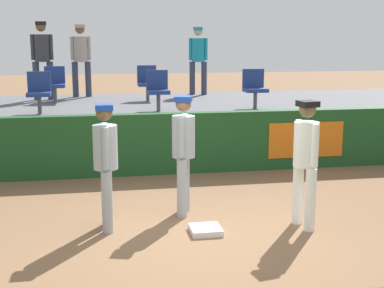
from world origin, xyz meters
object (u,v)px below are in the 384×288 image
object	(u,v)px
seat_front_center	(158,88)
seat_back_center	(147,81)
seat_front_left	(39,90)
spectator_capped	(198,56)
spectator_casual	(42,55)
first_base	(206,230)
seat_back_left	(55,82)
player_fielder_home	(306,155)
player_runner_visitor	(183,147)
seat_front_right	(255,86)
spectator_hooded	(81,55)
player_coach_visitor	(106,158)

from	to	relation	value
seat_front_center	seat_back_center	bearing A→B (deg)	91.22
seat_front_left	spectator_capped	world-z (taller)	spectator_capped
seat_front_left	spectator_casual	world-z (taller)	spectator_casual
first_base	seat_back_left	world-z (taller)	seat_back_left
player_fielder_home	player_runner_visitor	distance (m)	1.73
seat_back_left	spectator_casual	distance (m)	0.95
seat_front_left	seat_back_center	bearing A→B (deg)	37.30
seat_back_center	spectator_casual	size ratio (longest dim) A/B	0.45
seat_front_center	seat_back_left	bearing A→B (deg)	140.72
seat_front_left	seat_front_center	bearing A→B (deg)	-0.01
seat_front_right	spectator_capped	world-z (taller)	spectator_capped
spectator_capped	spectator_casual	xyz separation A→B (m)	(-3.93, -0.46, 0.07)
seat_back_center	spectator_hooded	bearing A→B (deg)	144.25
player_runner_visitor	seat_front_right	size ratio (longest dim) A/B	2.05
spectator_casual	seat_front_left	bearing A→B (deg)	86.72
seat_front_right	player_fielder_home	bearing A→B (deg)	-98.41
seat_front_right	spectator_hooded	xyz separation A→B (m)	(-3.69, 2.92, 0.58)
player_fielder_home	seat_back_left	distance (m)	7.43
spectator_casual	seat_front_center	bearing A→B (deg)	129.87
player_coach_visitor	seat_front_left	xyz separation A→B (m)	(-1.19, 4.29, 0.49)
player_coach_visitor	spectator_capped	world-z (taller)	spectator_capped
first_base	seat_front_right	size ratio (longest dim) A/B	0.48
seat_back_left	seat_front_center	bearing A→B (deg)	-39.28
seat_front_right	spectator_capped	xyz separation A→B (m)	(-0.67, 2.92, 0.55)
player_coach_visitor	spectator_hooded	bearing A→B (deg)	-176.76
first_base	player_fielder_home	size ratio (longest dim) A/B	0.23
player_coach_visitor	spectator_capped	bearing A→B (deg)	160.09
player_coach_visitor	spectator_casual	distance (m)	6.95
seat_back_left	spectator_hooded	xyz separation A→B (m)	(0.60, 1.12, 0.58)
player_coach_visitor	seat_back_center	size ratio (longest dim) A/B	2.01
seat_front_left	spectator_capped	size ratio (longest dim) A/B	0.48
seat_front_left	seat_front_right	size ratio (longest dim) A/B	1.00
seat_front_center	spectator_hooded	bearing A→B (deg)	118.65
seat_front_right	spectator_hooded	bearing A→B (deg)	141.64
player_fielder_home	seat_front_left	xyz separation A→B (m)	(-3.80, 4.68, 0.47)
seat_back_left	player_runner_visitor	bearing A→B (deg)	-69.63
seat_back_left	seat_back_center	world-z (taller)	same
first_base	seat_back_left	xyz separation A→B (m)	(-2.25, 6.48, 1.43)
first_base	seat_back_center	bearing A→B (deg)	90.79
player_runner_visitor	player_coach_visitor	size ratio (longest dim) A/B	1.02
seat_front_center	player_coach_visitor	bearing A→B (deg)	-105.82
seat_front_center	spectator_hooded	size ratio (longest dim) A/B	0.46
player_fielder_home	spectator_hooded	xyz separation A→B (m)	(-3.00, 7.60, 1.05)
player_runner_visitor	seat_front_left	world-z (taller)	seat_front_left
first_base	player_coach_visitor	bearing A→B (deg)	162.62
player_fielder_home	spectator_capped	world-z (taller)	spectator_capped
seat_front_left	seat_back_center	size ratio (longest dim) A/B	1.00
player_coach_visitor	spectator_capped	xyz separation A→B (m)	(2.64, 7.20, 1.04)
first_base	seat_back_center	world-z (taller)	seat_back_center
seat_front_center	player_fielder_home	bearing A→B (deg)	-73.32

